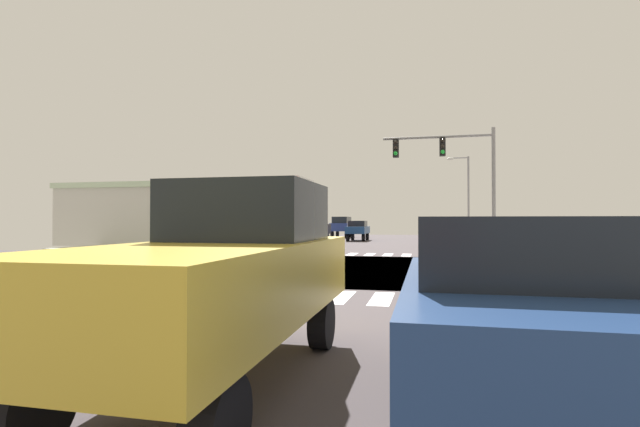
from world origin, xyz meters
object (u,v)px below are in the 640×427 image
traffic_signal_mast (450,162)px  suv_outer_3 (342,225)px  pickup_farside_1 (226,269)px  pickup_queued_2 (313,228)px  box_truck_middle_1 (287,211)px  street_lamp (465,191)px  sedan_nearside_1 (358,229)px  sedan_crossing_2 (507,301)px  bank_building (161,215)px

traffic_signal_mast → suv_outer_3: 28.05m
traffic_signal_mast → pickup_farside_1: 21.72m
pickup_queued_2 → box_truck_middle_1: 7.56m
street_lamp → pickup_queued_2: bearing=-172.9°
sedan_nearside_1 → suv_outer_3: suv_outer_3 is taller
sedan_crossing_2 → bank_building: bearing=126.5°
sedan_crossing_2 → box_truck_middle_1: (-10.00, 26.18, 1.45)m
street_lamp → pickup_farside_1: street_lamp is taller
box_truck_middle_1 → sedan_nearside_1: bearing=-102.9°
box_truck_middle_1 → street_lamp: bearing=-144.1°
bank_building → box_truck_middle_1: box_truck_middle_1 is taller
sedan_crossing_2 → box_truck_middle_1: 28.06m
street_lamp → sedan_nearside_1: bearing=156.6°
sedan_nearside_1 → sedan_crossing_2: size_ratio=1.00×
sedan_nearside_1 → pickup_farside_1: 38.91m
suv_outer_3 → traffic_signal_mast: bearing=112.4°
pickup_farside_1 → box_truck_middle_1: size_ratio=0.71×
suv_outer_3 → pickup_queued_2: bearing=90.0°
pickup_queued_2 → box_truck_middle_1: box_truck_middle_1 is taller
pickup_farside_1 → pickup_queued_2: 33.81m
pickup_farside_1 → pickup_queued_2: (-7.00, 33.08, 0.00)m
suv_outer_3 → sedan_crossing_2: bearing=101.9°
traffic_signal_mast → pickup_queued_2: size_ratio=1.34×
bank_building → box_truck_middle_1: 11.50m
traffic_signal_mast → suv_outer_3: (-10.59, 25.72, -3.64)m
sedan_crossing_2 → sedan_nearside_1: bearing=100.1°
sedan_nearside_1 → sedan_crossing_2: 39.88m
sedan_nearside_1 → street_lamp: bearing=156.6°
traffic_signal_mast → bank_building: 23.07m
pickup_queued_2 → sedan_nearside_1: bearing=-118.1°
street_lamp → sedan_nearside_1: street_lamp is taller
bank_building → pickup_farside_1: bank_building is taller
traffic_signal_mast → sedan_nearside_1: (-7.59, 17.61, -3.92)m
pickup_farside_1 → sedan_crossing_2: (3.00, -0.55, -0.17)m
pickup_farside_1 → sedan_crossing_2: pickup_farside_1 is taller
bank_building → sedan_nearside_1: bank_building is taller
bank_building → suv_outer_3: bearing=59.0°
sedan_crossing_2 → pickup_queued_2: 35.09m
sedan_nearside_1 → suv_outer_3: 8.65m
street_lamp → box_truck_middle_1: 15.45m
traffic_signal_mast → bank_building: traffic_signal_mast is taller
street_lamp → sedan_nearside_1: (-9.42, 4.07, -3.22)m
suv_outer_3 → sedan_nearside_1: bearing=110.3°
pickup_queued_2 → bank_building: bearing=23.9°
street_lamp → bank_building: street_lamp is taller
suv_outer_3 → bank_building: bearing=59.0°
suv_outer_3 → pickup_farside_1: bearing=98.5°
box_truck_middle_1 → traffic_signal_mast: bearing=156.8°
street_lamp → sedan_crossing_2: (-2.42, -35.18, -3.22)m
pickup_queued_2 → street_lamp: bearing=-172.9°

